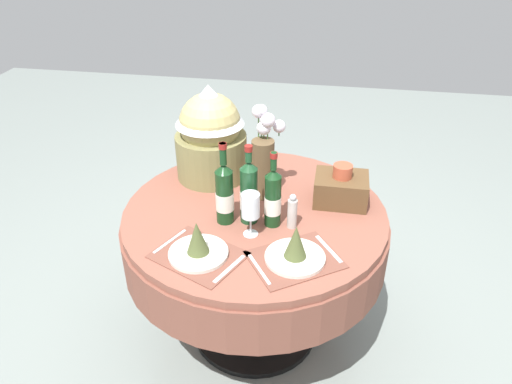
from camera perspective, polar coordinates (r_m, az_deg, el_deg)
ground at (r=2.74m, az=-0.11°, el=-15.51°), size 8.00×8.00×0.00m
dining_table at (r=2.34m, az=-0.13°, el=-5.30°), size 1.23×1.23×0.76m
place_setting_left at (r=1.97m, az=-6.76°, el=-6.27°), size 0.42×0.38×0.16m
place_setting_right at (r=1.94m, az=4.59°, el=-6.78°), size 0.43×0.41×0.16m
flower_vase at (r=2.27m, az=0.91°, el=4.20°), size 0.15×0.15×0.44m
wine_bottle_left at (r=2.11m, az=-3.68°, el=-0.14°), size 0.08×0.08×0.38m
wine_bottle_right at (r=2.08m, az=1.97°, el=-0.66°), size 0.07×0.07×0.35m
wine_bottle_rear at (r=2.10m, az=-0.83°, el=-0.03°), size 0.08×0.08×0.37m
wine_glass_right at (r=2.01m, az=-0.64°, el=-1.67°), size 0.08×0.08×0.20m
pepper_mill at (r=2.10m, az=4.23°, el=-2.35°), size 0.04×0.04×0.16m
gift_tub_back_left at (r=2.43m, az=-5.33°, el=7.15°), size 0.35×0.35×0.48m
woven_basket_side_right at (r=2.31m, az=9.84°, el=0.46°), size 0.24×0.20×0.19m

